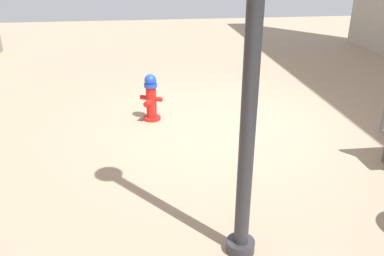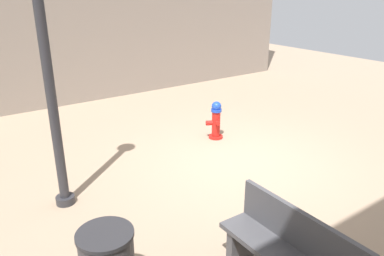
% 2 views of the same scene
% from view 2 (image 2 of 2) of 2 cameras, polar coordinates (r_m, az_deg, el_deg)
% --- Properties ---
extents(ground_plane, '(23.40, 23.40, 0.00)m').
position_cam_2_polar(ground_plane, '(7.13, 7.56, -5.21)').
color(ground_plane, tan).
extents(fire_hydrant, '(0.39, 0.37, 0.82)m').
position_cam_2_polar(fire_hydrant, '(8.05, 3.64, 1.21)').
color(fire_hydrant, red).
rests_on(fire_hydrant, ground_plane).
extents(bench_near, '(1.64, 0.46, 0.95)m').
position_cam_2_polar(bench_near, '(4.26, 14.61, -17.87)').
color(bench_near, '#4C4C51').
rests_on(bench_near, ground_plane).
extents(street_lamp, '(0.36, 0.36, 4.22)m').
position_cam_2_polar(street_lamp, '(5.33, -21.86, 13.94)').
color(street_lamp, '#2D2D33').
rests_on(street_lamp, ground_plane).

